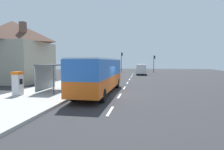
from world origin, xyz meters
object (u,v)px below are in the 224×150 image
ticket_machine (18,83)px  recycling_bin_yellow (79,84)px  traffic_light_near_side (154,61)px  recycling_bin_red (83,82)px  bus_shelter (51,70)px  sedan_near (142,69)px  house_behind_platform (13,51)px  recycling_bin_orange (85,82)px  white_van (141,69)px  recycling_bin_green (81,83)px  traffic_light_far_side (122,59)px  bus (100,74)px

ticket_machine → recycling_bin_yellow: 5.76m
ticket_machine → traffic_light_near_side: 39.05m
recycling_bin_red → bus_shelter: size_ratio=0.24×
sedan_near → recycling_bin_yellow: size_ratio=4.69×
sedan_near → house_behind_platform: 32.82m
recycling_bin_red → recycling_bin_orange: 0.70m
white_van → recycling_bin_yellow: 24.85m
recycling_bin_red → traffic_light_near_side: bearing=72.5°
white_van → recycling_bin_yellow: (-6.40, -24.00, -0.69)m
ticket_machine → recycling_bin_yellow: (3.76, 4.33, -0.52)m
recycling_bin_green → bus_shelter: 3.48m
recycling_bin_yellow → traffic_light_far_side: traffic_light_far_side is taller
bus → recycling_bin_red: bearing=130.8°
recycling_bin_green → traffic_light_near_side: (9.71, 31.57, 2.37)m
traffic_light_near_side → house_behind_platform: 33.70m
white_van → recycling_bin_orange: (-6.40, -21.90, -0.69)m
recycling_bin_green → recycling_bin_red: same height
recycling_bin_green → house_behind_platform: (-11.92, 5.76, 3.79)m
recycling_bin_red → house_behind_platform: size_ratio=0.10×
white_van → recycling_bin_green: white_van is taller
bus → bus_shelter: size_ratio=2.76×
recycling_bin_green → ticket_machine: bearing=-126.8°
white_van → house_behind_platform: (-18.32, -17.54, 3.10)m
traffic_light_far_side → bus_shelter: bearing=-95.5°
white_van → recycling_bin_red: 23.50m
white_van → ticket_machine: 30.10m
ticket_machine → recycling_bin_orange: bearing=59.7°
traffic_light_near_side → traffic_light_far_side: bearing=174.7°
recycling_bin_red → house_behind_platform: bearing=157.0°
recycling_bin_orange → bus_shelter: bus_shelter is taller
recycling_bin_yellow → recycling_bin_red: bearing=90.0°
traffic_light_far_side → bus_shelter: traffic_light_far_side is taller
traffic_light_near_side → bus_shelter: 35.88m
traffic_light_near_side → bus_shelter: (-11.92, -33.83, -0.93)m
recycling_bin_orange → traffic_light_near_side: size_ratio=0.21×
recycling_bin_green → bus: bearing=-41.2°
white_van → traffic_light_far_side: (-5.30, 9.07, 2.22)m
recycling_bin_green → recycling_bin_orange: (0.00, 1.40, 0.00)m
recycling_bin_yellow → house_behind_platform: (-11.92, 6.46, 3.79)m
bus → sedan_near: bearing=83.4°
recycling_bin_yellow → recycling_bin_green: (0.00, 0.70, 0.00)m
house_behind_platform → bus_shelter: size_ratio=2.35×
traffic_light_near_side → house_behind_platform: (-21.62, -25.80, 1.42)m
ticket_machine → bus_shelter: bus_shelter is taller
recycling_bin_green → traffic_light_near_side: traffic_light_near_side is taller
house_behind_platform → bus: bearing=-28.9°
traffic_light_near_side → traffic_light_far_side: traffic_light_far_side is taller
recycling_bin_yellow → recycling_bin_orange: (0.00, 2.10, 0.00)m
sedan_near → recycling_bin_red: sedan_near is taller
recycling_bin_green → recycling_bin_orange: size_ratio=1.00×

